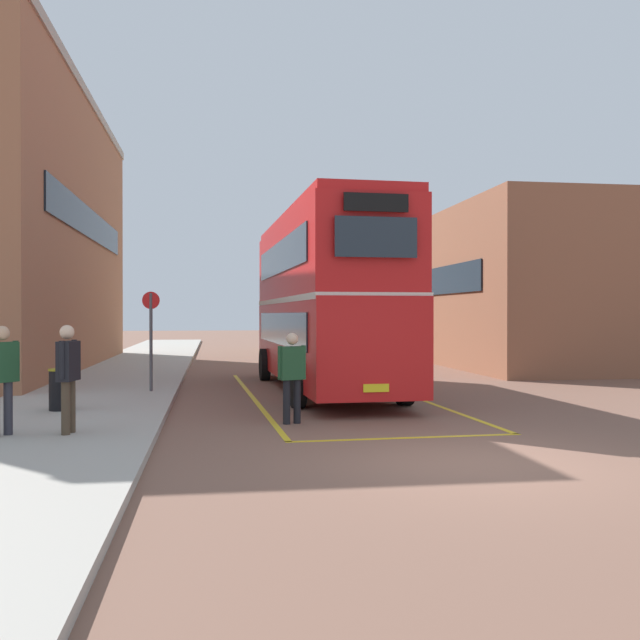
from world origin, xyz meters
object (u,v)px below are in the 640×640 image
(pedestrian_waiting_far, at_px, (68,370))
(litter_bin, at_px, (59,389))
(double_decker_bus, at_px, (323,298))
(single_deck_bus, at_px, (346,322))
(pedestrian_boarding, at_px, (292,371))
(pedestrian_waiting_near, at_px, (2,372))
(bus_stop_sign, at_px, (151,331))

(pedestrian_waiting_far, bearing_deg, litter_bin, 104.20)
(double_decker_bus, xyz_separation_m, litter_bin, (-6.04, -4.09, -1.95))
(double_decker_bus, xyz_separation_m, single_deck_bus, (4.28, 19.34, -0.87))
(pedestrian_boarding, height_order, pedestrian_waiting_near, pedestrian_waiting_near)
(litter_bin, bearing_deg, single_deck_bus, 66.24)
(single_deck_bus, bearing_deg, double_decker_bus, -102.47)
(single_deck_bus, bearing_deg, pedestrian_waiting_far, -109.96)
(pedestrian_waiting_near, xyz_separation_m, bus_stop_sign, (1.79, 6.39, 0.50))
(pedestrian_boarding, bearing_deg, litter_bin, 161.28)
(pedestrian_boarding, xyz_separation_m, pedestrian_waiting_near, (-4.82, -1.44, 0.16))
(single_deck_bus, height_order, bus_stop_sign, single_deck_bus)
(double_decker_bus, distance_m, litter_bin, 7.54)
(bus_stop_sign, bearing_deg, single_deck_bus, 66.28)
(litter_bin, bearing_deg, double_decker_bus, 34.11)
(pedestrian_boarding, bearing_deg, double_decker_bus, 75.22)
(pedestrian_waiting_far, bearing_deg, pedestrian_boarding, 19.97)
(double_decker_bus, height_order, pedestrian_waiting_near, double_decker_bus)
(single_deck_bus, xyz_separation_m, pedestrian_boarding, (-5.76, -24.97, -0.64))
(pedestrian_waiting_near, bearing_deg, single_deck_bus, 68.16)
(double_decker_bus, xyz_separation_m, bus_stop_sign, (-4.52, -0.68, -0.85))
(pedestrian_waiting_far, relative_size, litter_bin, 2.10)
(pedestrian_boarding, relative_size, pedestrian_waiting_near, 0.98)
(double_decker_bus, height_order, pedestrian_waiting_far, double_decker_bus)
(pedestrian_waiting_near, xyz_separation_m, litter_bin, (0.27, 2.98, -0.60))
(single_deck_bus, height_order, litter_bin, single_deck_bus)
(pedestrian_boarding, height_order, bus_stop_sign, bus_stop_sign)
(single_deck_bus, relative_size, bus_stop_sign, 3.77)
(double_decker_bus, relative_size, litter_bin, 12.97)
(pedestrian_waiting_far, bearing_deg, double_decker_bus, 52.95)
(bus_stop_sign, bearing_deg, litter_bin, -113.98)
(pedestrian_waiting_near, distance_m, bus_stop_sign, 6.65)
(single_deck_bus, xyz_separation_m, litter_bin, (-10.31, -23.43, -1.08))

